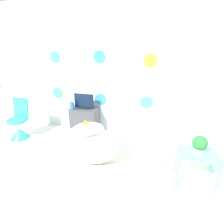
{
  "coord_description": "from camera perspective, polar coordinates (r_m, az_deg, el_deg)",
  "views": [
    {
      "loc": [
        1.22,
        -1.34,
        1.71
      ],
      "look_at": [
        0.56,
        0.93,
        0.84
      ],
      "focal_mm": 28.0,
      "sensor_mm": 36.0,
      "label": 1
    }
  ],
  "objects": [
    {
      "name": "chair",
      "position": [
        3.94,
        -28.13,
        -4.07
      ],
      "size": [
        0.39,
        0.39,
        0.8
      ],
      "color": "#38B2A3",
      "rests_on": "ground_plane"
    },
    {
      "name": "bathtub",
      "position": [
        2.8,
        -7.45,
        -10.36
      ],
      "size": [
        0.95,
        0.56,
        0.59
      ],
      "color": "white",
      "rests_on": "ground_plane"
    },
    {
      "name": "rubber_duck",
      "position": [
        2.72,
        -8.57,
        -3.51
      ],
      "size": [
        0.06,
        0.07,
        0.08
      ],
      "color": "yellow",
      "rests_on": "bathtub"
    },
    {
      "name": "tv_cabinet",
      "position": [
        3.71,
        -8.85,
        -2.83
      ],
      "size": [
        0.55,
        0.34,
        0.55
      ],
      "color": "#4C4C51",
      "rests_on": "ground_plane"
    },
    {
      "name": "vase",
      "position": [
        3.59,
        -12.96,
        1.96
      ],
      "size": [
        0.09,
        0.09,
        0.16
      ],
      "color": "#2D72B7",
      "rests_on": "tv_cabinet"
    },
    {
      "name": "tv",
      "position": [
        3.58,
        -9.19,
        3.24
      ],
      "size": [
        0.41,
        0.12,
        0.3
      ],
      "color": "black",
      "rests_on": "tv_cabinet"
    },
    {
      "name": "potted_plant_left",
      "position": [
        2.45,
        26.72,
        -9.27
      ],
      "size": [
        0.18,
        0.18,
        0.23
      ],
      "color": "white",
      "rests_on": "side_table"
    },
    {
      "name": "wall_back_dotted",
      "position": [
        3.55,
        -4.14,
        13.44
      ],
      "size": [
        5.13,
        0.05,
        2.6
      ],
      "color": "white",
      "rests_on": "ground_plane"
    },
    {
      "name": "rug",
      "position": [
        2.86,
        -8.91,
        -16.79
      ],
      "size": [
        1.36,
        0.88,
        0.01
      ],
      "color": "silver",
      "rests_on": "ground_plane"
    },
    {
      "name": "side_table",
      "position": [
        2.55,
        25.98,
        -13.38
      ],
      "size": [
        0.51,
        0.37,
        0.47
      ],
      "color": "#72D8B7",
      "rests_on": "ground_plane"
    },
    {
      "name": "ground_plane",
      "position": [
        2.5,
        -20.62,
        -24.75
      ],
      "size": [
        12.0,
        12.0,
        0.0
      ],
      "primitive_type": "plane",
      "color": "silver"
    }
  ]
}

